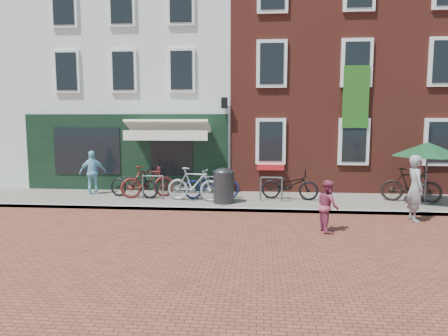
# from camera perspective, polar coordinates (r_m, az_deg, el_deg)

# --- Properties ---
(ground) EXTENTS (80.00, 80.00, 0.00)m
(ground) POSITION_cam_1_polar(r_m,az_deg,el_deg) (12.65, 4.39, -6.13)
(ground) COLOR brown
(sidewalk) EXTENTS (24.00, 3.00, 0.10)m
(sidewalk) POSITION_cam_1_polar(r_m,az_deg,el_deg) (14.14, 8.54, -4.59)
(sidewalk) COLOR slate
(sidewalk) RESTS_ON ground
(building_stucco) EXTENTS (8.00, 8.00, 9.00)m
(building_stucco) POSITION_cam_1_polar(r_m,az_deg,el_deg) (20.06, -9.95, 11.55)
(building_stucco) COLOR silver
(building_stucco) RESTS_ON ground
(building_brick_mid) EXTENTS (6.00, 8.00, 10.00)m
(building_brick_mid) POSITION_cam_1_polar(r_m,az_deg,el_deg) (19.53, 10.84, 13.13)
(building_brick_mid) COLOR maroon
(building_brick_mid) RESTS_ON ground
(building_brick_right) EXTENTS (6.00, 8.00, 10.00)m
(building_brick_right) POSITION_cam_1_polar(r_m,az_deg,el_deg) (20.97, 27.75, 12.04)
(building_brick_right) COLOR maroon
(building_brick_right) RESTS_ON ground
(filler_left) EXTENTS (7.00, 8.00, 9.00)m
(filler_left) POSITION_cam_1_polar(r_m,az_deg,el_deg) (23.14, -28.49, 10.20)
(filler_left) COLOR silver
(filler_left) RESTS_ON ground
(litter_bin) EXTENTS (0.67, 0.67, 1.23)m
(litter_bin) POSITION_cam_1_polar(r_m,az_deg,el_deg) (13.38, -0.05, -2.18)
(litter_bin) COLOR #2E2E30
(litter_bin) RESTS_ON sidewalk
(parasol) EXTENTS (2.23, 2.23, 2.10)m
(parasol) POSITION_cam_1_polar(r_m,az_deg,el_deg) (14.66, 26.40, 2.68)
(parasol) COLOR #4C4C4F
(parasol) RESTS_ON sidewalk
(woman) EXTENTS (0.47, 0.69, 1.85)m
(woman) POSITION_cam_1_polar(r_m,az_deg,el_deg) (12.57, 24.97, -2.56)
(woman) COLOR gray
(woman) RESTS_ON ground
(boy) EXTENTS (0.62, 0.73, 1.32)m
(boy) POSITION_cam_1_polar(r_m,az_deg,el_deg) (10.73, 14.19, -5.09)
(boy) COLOR #993854
(boy) RESTS_ON ground
(cafe_person) EXTENTS (1.00, 0.77, 1.58)m
(cafe_person) POSITION_cam_1_polar(r_m,az_deg,el_deg) (15.67, -17.73, -0.59)
(cafe_person) COLOR #88CDE4
(cafe_person) RESTS_ON sidewalk
(bicycle_0) EXTENTS (2.03, 1.14, 1.01)m
(bicycle_0) POSITION_cam_1_polar(r_m,az_deg,el_deg) (14.66, -12.39, -2.05)
(bicycle_0) COLOR black
(bicycle_0) RESTS_ON sidewalk
(bicycle_1) EXTENTS (1.92, 1.22, 1.12)m
(bicycle_1) POSITION_cam_1_polar(r_m,az_deg,el_deg) (14.54, -10.53, -1.86)
(bicycle_1) COLOR maroon
(bicycle_1) RESTS_ON sidewalk
(bicycle_2) EXTENTS (2.01, 1.04, 1.01)m
(bicycle_2) POSITION_cam_1_polar(r_m,az_deg,el_deg) (14.13, -1.74, -2.23)
(bicycle_2) COLOR navy
(bicycle_2) RESTS_ON sidewalk
(bicycle_3) EXTENTS (1.92, 0.81, 1.12)m
(bicycle_3) POSITION_cam_1_polar(r_m,az_deg,el_deg) (13.76, -4.17, -2.27)
(bicycle_3) COLOR gray
(bicycle_3) RESTS_ON sidewalk
(bicycle_4) EXTENTS (1.99, 0.94, 1.01)m
(bicycle_4) POSITION_cam_1_polar(r_m,az_deg,el_deg) (14.14, 9.09, -2.31)
(bicycle_4) COLOR black
(bicycle_4) RESTS_ON sidewalk
(bicycle_5) EXTENTS (1.93, 1.09, 1.12)m
(bicycle_5) POSITION_cam_1_polar(r_m,az_deg,el_deg) (14.81, 24.48, -2.22)
(bicycle_5) COLOR black
(bicycle_5) RESTS_ON sidewalk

